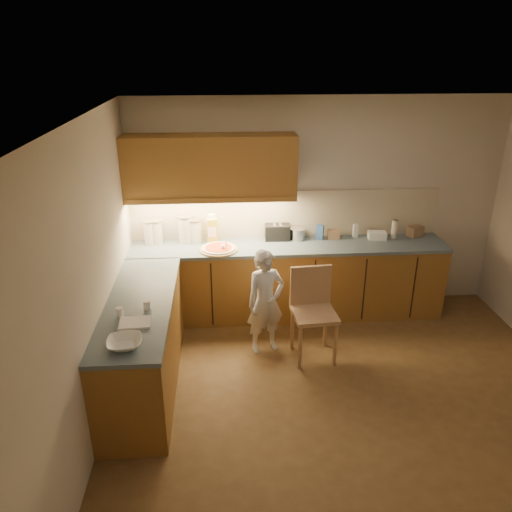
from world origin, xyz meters
name	(u,v)px	position (x,y,z in m)	size (l,w,h in m)	color
room	(363,235)	(0.00, 0.00, 1.68)	(4.54, 4.50, 2.62)	brown
l_counter	(245,298)	(-0.92, 1.25, 0.46)	(3.77, 2.62, 0.92)	olive
backsplash	(286,214)	(-0.38, 1.99, 1.21)	(3.75, 0.02, 0.58)	beige
upper_cabinets	(210,166)	(-1.27, 1.82, 1.85)	(1.95, 0.36, 0.73)	olive
pizza_on_board	(219,249)	(-1.20, 1.58, 0.94)	(0.44, 0.44, 0.18)	tan
child	(266,302)	(-0.72, 0.92, 0.59)	(0.43, 0.28, 1.17)	silver
wooden_chair	(313,306)	(-0.23, 0.81, 0.57)	(0.47, 0.47, 0.98)	tan
mixing_bowl	(124,343)	(-1.95, -0.36, 0.95)	(0.28, 0.28, 0.07)	white
canister_a	(150,232)	(-2.02, 1.85, 1.07)	(0.14, 0.14, 0.29)	silver
canister_b	(156,231)	(-1.95, 1.87, 1.07)	(0.17, 0.17, 0.29)	beige
canister_c	(185,229)	(-1.60, 1.87, 1.09)	(0.18, 0.18, 0.34)	beige
canister_d	(195,230)	(-1.49, 1.88, 1.07)	(0.18, 0.18, 0.29)	silver
oil_jug	(212,230)	(-1.28, 1.83, 1.08)	(0.13, 0.10, 0.36)	gold
toaster	(277,232)	(-0.49, 1.88, 1.01)	(0.30, 0.18, 0.19)	black
steel_pot	(297,234)	(-0.25, 1.87, 0.99)	(0.18, 0.18, 0.14)	silver
blue_box	(320,232)	(0.03, 1.86, 1.01)	(0.09, 0.06, 0.18)	#345B9E
card_box_a	(334,234)	(0.20, 1.88, 0.97)	(0.15, 0.10, 0.10)	#A87F5A
white_bottle	(355,231)	(0.48, 1.90, 1.00)	(0.05, 0.05, 0.16)	white
flat_pack	(377,235)	(0.73, 1.83, 0.96)	(0.22, 0.15, 0.09)	white
tall_jar	(394,229)	(0.94, 1.82, 1.04)	(0.08, 0.08, 0.24)	white
card_box_b	(415,231)	(1.23, 1.87, 0.99)	(0.17, 0.13, 0.13)	#A17C57
dough_cloth	(135,323)	(-1.92, -0.01, 0.93)	(0.26, 0.21, 0.02)	silver
spice_jar_a	(119,312)	(-2.08, 0.13, 0.96)	(0.06, 0.06, 0.08)	white
spice_jar_b	(147,305)	(-1.85, 0.24, 0.96)	(0.06, 0.06, 0.08)	white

